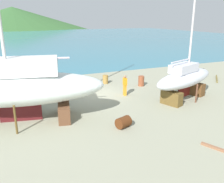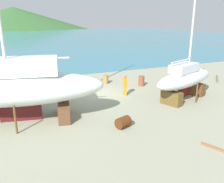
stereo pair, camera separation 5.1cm
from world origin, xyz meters
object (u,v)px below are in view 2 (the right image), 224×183
object	(u,v)px
sailboat_far_slipway	(185,79)
barrel_rust_mid	(123,122)
barrel_ochre	(106,79)
sailboat_small_center	(19,88)
worker	(125,85)
barrel_tipped_center	(141,81)

from	to	relation	value
sailboat_far_slipway	barrel_rust_mid	size ratio (longest dim) A/B	13.21
barrel_ochre	barrel_rust_mid	bearing A→B (deg)	-105.79
sailboat_small_center	barrel_ochre	size ratio (longest dim) A/B	20.85
sailboat_small_center	barrel_rust_mid	size ratio (longest dim) A/B	21.27
worker	barrel_rust_mid	distance (m)	6.05
sailboat_small_center	barrel_rust_mid	world-z (taller)	sailboat_small_center
barrel_tipped_center	barrel_ochre	xyz separation A→B (m)	(-2.75, 2.09, -0.05)
barrel_tipped_center	barrel_ochre	size ratio (longest dim) A/B	1.13
worker	barrel_rust_mid	xyz separation A→B (m)	(-2.74, -5.36, -0.55)
sailboat_far_slipway	sailboat_small_center	bearing A→B (deg)	156.34
sailboat_far_slipway	sailboat_small_center	distance (m)	11.83
sailboat_far_slipway	worker	world-z (taller)	sailboat_far_slipway
barrel_rust_mid	sailboat_far_slipway	bearing A→B (deg)	22.15
barrel_rust_mid	worker	bearing A→B (deg)	62.89
sailboat_far_slipway	barrel_ochre	world-z (taller)	sailboat_far_slipway
barrel_tipped_center	sailboat_small_center	bearing A→B (deg)	-159.52
sailboat_far_slipway	sailboat_small_center	size ratio (longest dim) A/B	0.62
sailboat_far_slipway	barrel_tipped_center	world-z (taller)	sailboat_far_slipway
sailboat_far_slipway	worker	bearing A→B (deg)	123.53
barrel_tipped_center	barrel_ochre	world-z (taller)	barrel_tipped_center
sailboat_small_center	worker	distance (m)	8.42
barrel_ochre	sailboat_small_center	bearing A→B (deg)	-142.61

